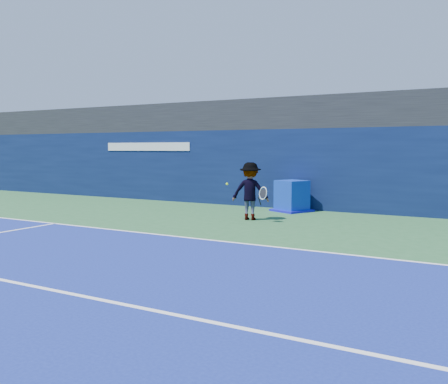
{
  "coord_description": "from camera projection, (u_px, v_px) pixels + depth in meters",
  "views": [
    {
      "loc": [
        6.84,
        -7.42,
        2.27
      ],
      "look_at": [
        -0.36,
        5.2,
        1.0
      ],
      "focal_mm": 40.0,
      "sensor_mm": 36.0,
      "label": 1
    }
  ],
  "objects": [
    {
      "name": "back_wall_assembly",
      "position": [
        301.0,
        169.0,
        18.95
      ],
      "size": [
        36.0,
        1.03,
        3.0
      ],
      "color": "#0B173D",
      "rests_on": "ground"
    },
    {
      "name": "tennis_player",
      "position": [
        250.0,
        191.0,
        15.86
      ],
      "size": [
        1.42,
        0.95,
        1.83
      ],
      "color": "white",
      "rests_on": "ground"
    },
    {
      "name": "equipment_cart",
      "position": [
        292.0,
        197.0,
        18.02
      ],
      "size": [
        1.55,
        1.55,
        1.12
      ],
      "color": "#0B2BA5",
      "rests_on": "ground"
    },
    {
      "name": "service_line",
      "position": [
        28.0,
        285.0,
        8.27
      ],
      "size": [
        24.0,
        0.1,
        0.01
      ],
      "primitive_type": "cube",
      "color": "white",
      "rests_on": "ground"
    },
    {
      "name": "baseline",
      "position": [
        193.0,
        238.0,
        12.59
      ],
      "size": [
        24.0,
        0.1,
        0.01
      ],
      "primitive_type": "cube",
      "color": "white",
      "rests_on": "ground"
    },
    {
      "name": "stadium_band",
      "position": [
        311.0,
        115.0,
        19.63
      ],
      "size": [
        36.0,
        3.0,
        1.2
      ],
      "primitive_type": "cube",
      "color": "black",
      "rests_on": "back_wall_assembly"
    },
    {
      "name": "ground",
      "position": [
        111.0,
        262.0,
        10.0
      ],
      "size": [
        80.0,
        80.0,
        0.0
      ],
      "primitive_type": "plane",
      "color": "#295B30",
      "rests_on": "ground"
    },
    {
      "name": "tennis_ball",
      "position": [
        227.0,
        184.0,
        15.68
      ],
      "size": [
        0.07,
        0.07,
        0.07
      ],
      "color": "#B8EA1A",
      "rests_on": "ground"
    }
  ]
}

